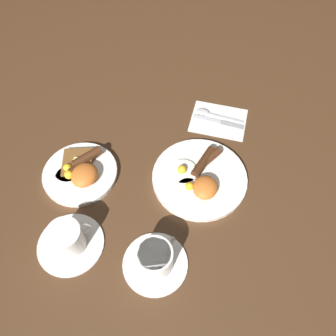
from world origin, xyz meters
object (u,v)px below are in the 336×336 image
object	(u,v)px
teacup_near	(155,259)
knife	(221,123)
breakfast_plate_near	(200,177)
teacup_far	(68,239)
spoon	(208,113)
breakfast_plate_far	(80,171)

from	to	relation	value
teacup_near	knife	xyz separation A→B (m)	(0.48, -0.06, -0.03)
breakfast_plate_near	teacup_near	xyz separation A→B (m)	(-0.26, 0.04, 0.02)
teacup_near	teacup_far	size ratio (longest dim) A/B	0.95
knife	spoon	size ratio (longest dim) A/B	1.05
breakfast_plate_near	spoon	size ratio (longest dim) A/B	1.71
teacup_near	teacup_far	distance (m)	0.22
breakfast_plate_far	spoon	distance (m)	0.44
breakfast_plate_near	spoon	world-z (taller)	breakfast_plate_near
teacup_far	knife	size ratio (longest dim) A/B	1.02
breakfast_plate_near	spoon	distance (m)	0.25
spoon	breakfast_plate_near	bearing A→B (deg)	99.77
breakfast_plate_far	teacup_near	size ratio (longest dim) A/B	1.33
teacup_near	spoon	size ratio (longest dim) A/B	1.02
teacup_far	knife	xyz separation A→B (m)	(0.50, -0.28, -0.03)
breakfast_plate_near	breakfast_plate_far	xyz separation A→B (m)	(-0.08, 0.33, 0.00)
spoon	knife	bearing A→B (deg)	153.89
breakfast_plate_far	spoon	bearing A→B (deg)	-42.02
breakfast_plate_near	knife	xyz separation A→B (m)	(0.22, -0.02, -0.01)
teacup_far	spoon	size ratio (longest dim) A/B	1.07
breakfast_plate_near	knife	distance (m)	0.22
breakfast_plate_far	knife	distance (m)	0.46
teacup_far	spoon	bearing A→B (deg)	-23.60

